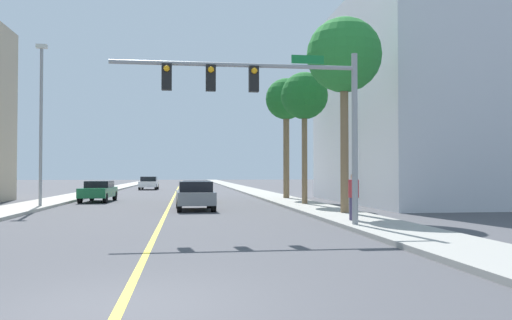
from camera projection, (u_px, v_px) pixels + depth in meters
ground at (176, 193)px, 48.83m from camera, size 192.00×192.00×0.00m
sidewalk_left at (94, 192)px, 47.84m from camera, size 2.57×168.00×0.15m
sidewalk_right at (254, 192)px, 49.82m from camera, size 2.57×168.00×0.15m
lane_marking_center at (176, 193)px, 48.83m from camera, size 0.16×144.00×0.01m
building_right_near at (450, 103)px, 33.27m from camera, size 13.80×16.27×12.63m
traffic_signal_mast at (274, 97)px, 17.15m from camera, size 8.14×0.36×5.73m
street_lamp at (41, 117)px, 27.32m from camera, size 0.56×0.28×8.47m
palm_near at (344, 57)px, 22.71m from camera, size 3.26×3.26×8.48m
palm_mid at (304, 97)px, 29.33m from camera, size 2.64×2.64×7.38m
palm_far at (286, 101)px, 36.05m from camera, size 2.85×2.85×8.25m
car_gray at (195, 195)px, 26.11m from camera, size 1.95×3.93×1.44m
car_yellow at (197, 191)px, 33.31m from camera, size 1.97×3.89×1.37m
car_white at (149, 183)px, 58.25m from camera, size 1.99×4.47×1.45m
car_green at (99, 191)px, 33.77m from camera, size 1.88×4.55×1.34m
pedestrian at (354, 197)px, 18.93m from camera, size 0.38×0.38×1.69m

